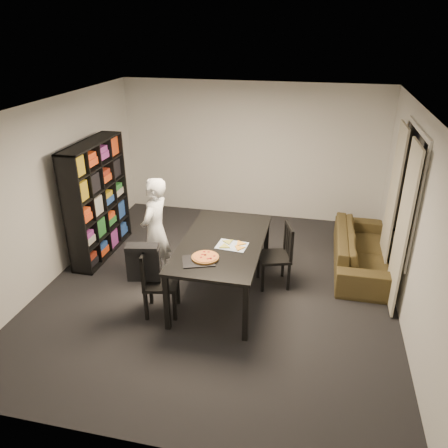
% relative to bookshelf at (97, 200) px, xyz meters
% --- Properties ---
extents(room, '(5.01, 5.51, 2.61)m').
position_rel_bookshelf_xyz_m(room, '(2.16, -0.60, 0.35)').
color(room, black).
rests_on(room, ground).
extents(window_pane, '(0.02, 1.40, 1.60)m').
position_rel_bookshelf_xyz_m(window_pane, '(4.64, -0.00, 0.55)').
color(window_pane, black).
rests_on(window_pane, room).
extents(window_frame, '(0.03, 1.52, 1.72)m').
position_rel_bookshelf_xyz_m(window_frame, '(4.64, -0.00, 0.55)').
color(window_frame, white).
rests_on(window_frame, room).
extents(curtain_left, '(0.03, 0.70, 2.25)m').
position_rel_bookshelf_xyz_m(curtain_left, '(4.56, -0.52, 0.20)').
color(curtain_left, beige).
rests_on(curtain_left, room).
extents(curtain_right, '(0.03, 0.70, 2.25)m').
position_rel_bookshelf_xyz_m(curtain_right, '(4.56, 0.52, 0.20)').
color(curtain_right, beige).
rests_on(curtain_right, room).
extents(bookshelf, '(0.35, 1.50, 1.90)m').
position_rel_bookshelf_xyz_m(bookshelf, '(0.00, 0.00, 0.00)').
color(bookshelf, black).
rests_on(bookshelf, room).
extents(dining_table, '(1.11, 1.99, 0.83)m').
position_rel_bookshelf_xyz_m(dining_table, '(2.24, -0.75, -0.19)').
color(dining_table, black).
rests_on(dining_table, room).
extents(chair_left, '(0.51, 0.51, 0.93)m').
position_rel_bookshelf_xyz_m(chair_left, '(1.47, -1.38, -0.42)').
color(chair_left, black).
rests_on(chair_left, room).
extents(chair_right, '(0.56, 0.56, 0.95)m').
position_rel_bookshelf_xyz_m(chair_right, '(3.01, -0.32, -0.41)').
color(chair_right, black).
rests_on(chair_right, room).
extents(draped_jacket, '(0.44, 0.26, 0.52)m').
position_rel_bookshelf_xyz_m(draped_jacket, '(1.34, -1.41, -0.18)').
color(draped_jacket, black).
rests_on(draped_jacket, chair_left).
extents(person, '(0.45, 0.62, 1.61)m').
position_rel_bookshelf_xyz_m(person, '(1.20, -0.57, -0.15)').
color(person, white).
rests_on(person, room).
extents(baking_tray, '(0.49, 0.44, 0.01)m').
position_rel_bookshelf_xyz_m(baking_tray, '(2.06, -1.34, -0.11)').
color(baking_tray, black).
rests_on(baking_tray, dining_table).
extents(pepperoni_pizza, '(0.35, 0.35, 0.03)m').
position_rel_bookshelf_xyz_m(pepperoni_pizza, '(2.14, -1.27, -0.09)').
color(pepperoni_pizza, '#97612B').
rests_on(pepperoni_pizza, dining_table).
extents(kitchen_towel, '(0.43, 0.34, 0.01)m').
position_rel_bookshelf_xyz_m(kitchen_towel, '(2.39, -0.85, -0.12)').
color(kitchen_towel, silver).
rests_on(kitchen_towel, dining_table).
extents(pizza_slices, '(0.45, 0.41, 0.01)m').
position_rel_bookshelf_xyz_m(pizza_slices, '(2.41, -0.84, -0.10)').
color(pizza_slices, gold).
rests_on(pizza_slices, dining_table).
extents(sofa, '(0.80, 2.04, 0.59)m').
position_rel_bookshelf_xyz_m(sofa, '(4.21, 0.45, -0.65)').
color(sofa, '#3D3418').
rests_on(sofa, room).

